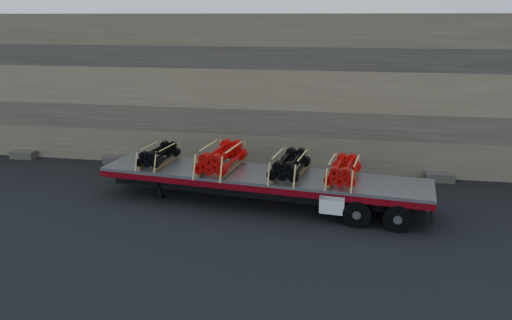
{
  "coord_description": "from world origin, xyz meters",
  "views": [
    {
      "loc": [
        2.89,
        -16.97,
        6.89
      ],
      "look_at": [
        -0.47,
        1.23,
        1.53
      ],
      "focal_mm": 35.0,
      "sensor_mm": 36.0,
      "label": 1
    }
  ],
  "objects_px": {
    "bundle_midfront": "(221,158)",
    "bundle_rear": "(344,171)",
    "trailer": "(261,189)",
    "bundle_front": "(159,155)",
    "bundle_midrear": "(290,166)"
  },
  "relations": [
    {
      "from": "bundle_front",
      "to": "bundle_midfront",
      "type": "height_order",
      "value": "bundle_midfront"
    },
    {
      "from": "trailer",
      "to": "bundle_midrear",
      "type": "distance_m",
      "value": 1.49
    },
    {
      "from": "trailer",
      "to": "bundle_rear",
      "type": "relative_size",
      "value": 5.88
    },
    {
      "from": "bundle_midrear",
      "to": "bundle_rear",
      "type": "height_order",
      "value": "bundle_midrear"
    },
    {
      "from": "bundle_rear",
      "to": "bundle_midfront",
      "type": "bearing_deg",
      "value": 180.0
    },
    {
      "from": "trailer",
      "to": "bundle_midfront",
      "type": "relative_size",
      "value": 4.91
    },
    {
      "from": "bundle_midfront",
      "to": "bundle_rear",
      "type": "distance_m",
      "value": 4.63
    },
    {
      "from": "trailer",
      "to": "bundle_midrear",
      "type": "xyz_separation_m",
      "value": [
        1.08,
        -0.13,
        1.01
      ]
    },
    {
      "from": "bundle_front",
      "to": "bundle_midrear",
      "type": "relative_size",
      "value": 0.87
    },
    {
      "from": "bundle_midfront",
      "to": "bundle_rear",
      "type": "xyz_separation_m",
      "value": [
        4.6,
        -0.54,
        -0.07
      ]
    },
    {
      "from": "trailer",
      "to": "bundle_midfront",
      "type": "distance_m",
      "value": 1.9
    },
    {
      "from": "bundle_midfront",
      "to": "bundle_midrear",
      "type": "xyz_separation_m",
      "value": [
        2.65,
        -0.31,
        -0.05
      ]
    },
    {
      "from": "bundle_front",
      "to": "bundle_midrear",
      "type": "bearing_deg",
      "value": 0.0
    },
    {
      "from": "bundle_front",
      "to": "bundle_midrear",
      "type": "height_order",
      "value": "bundle_midrear"
    },
    {
      "from": "bundle_rear",
      "to": "trailer",
      "type": "bearing_deg",
      "value": -180.0
    }
  ]
}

